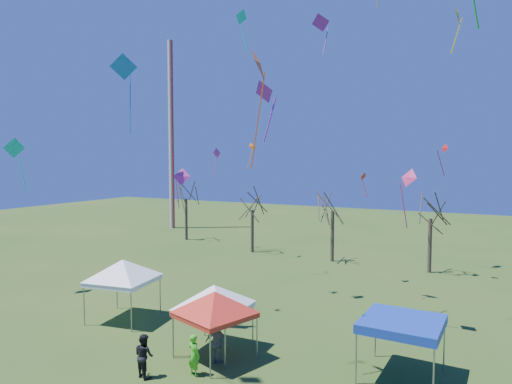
# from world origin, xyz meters

# --- Properties ---
(ground) EXTENTS (140.00, 140.00, 0.00)m
(ground) POSITION_xyz_m (0.00, 0.00, 0.00)
(ground) COLOR #264917
(ground) RESTS_ON ground
(radio_mast) EXTENTS (0.70, 0.70, 25.00)m
(radio_mast) POSITION_xyz_m (-28.00, 34.00, 12.50)
(radio_mast) COLOR silver
(radio_mast) RESTS_ON ground
(tree_0) EXTENTS (3.83, 3.83, 8.44)m
(tree_0) POSITION_xyz_m (-20.85, 27.38, 6.49)
(tree_0) COLOR #3D2D21
(tree_0) RESTS_ON ground
(tree_1) EXTENTS (3.42, 3.42, 7.54)m
(tree_1) POSITION_xyz_m (-10.77, 24.65, 5.79)
(tree_1) COLOR #3D2D21
(tree_1) RESTS_ON ground
(tree_2) EXTENTS (3.71, 3.71, 8.18)m
(tree_2) POSITION_xyz_m (-2.37, 24.38, 6.29)
(tree_2) COLOR #3D2D21
(tree_2) RESTS_ON ground
(tree_3) EXTENTS (3.59, 3.59, 7.91)m
(tree_3) POSITION_xyz_m (6.03, 24.04, 6.08)
(tree_3) COLOR #3D2D21
(tree_3) RESTS_ON ground
(tent_white_west) EXTENTS (4.56, 4.56, 4.07)m
(tent_white_west) POSITION_xyz_m (-8.40, 4.14, 3.29)
(tent_white_west) COLOR gray
(tent_white_west) RESTS_ON ground
(tent_white_mid) EXTENTS (4.27, 4.27, 3.76)m
(tent_white_mid) POSITION_xyz_m (-1.37, 2.88, 3.04)
(tent_white_mid) COLOR gray
(tent_white_mid) RESTS_ON ground
(tent_red) EXTENTS (3.98, 3.98, 3.70)m
(tent_red) POSITION_xyz_m (-0.86, 2.16, 2.98)
(tent_red) COLOR gray
(tent_red) RESTS_ON ground
(tent_blue) EXTENTS (3.35, 3.35, 2.54)m
(tent_blue) POSITION_xyz_m (7.19, 4.24, 2.34)
(tent_blue) COLOR gray
(tent_blue) RESTS_ON ground
(person_grey) EXTENTS (1.19, 0.70, 1.90)m
(person_grey) POSITION_xyz_m (-0.52, 1.81, 0.95)
(person_grey) COLOR slate
(person_grey) RESTS_ON ground
(person_dark) EXTENTS (1.07, 0.93, 1.87)m
(person_dark) POSITION_xyz_m (-2.60, -0.74, 0.93)
(person_dark) COLOR black
(person_dark) RESTS_ON ground
(person_green) EXTENTS (0.76, 0.61, 1.80)m
(person_green) POSITION_xyz_m (-0.77, 0.36, 0.90)
(person_green) COLOR green
(person_green) RESTS_ON ground
(kite_17) EXTENTS (1.18, 1.03, 3.31)m
(kite_17) POSITION_xyz_m (6.42, 9.91, 8.28)
(kite_17) COLOR #D83066
(kite_17) RESTS_ON ground
(kite_14) EXTENTS (1.03, 1.50, 3.81)m
(kite_14) POSITION_xyz_m (-18.69, 4.80, 10.06)
(kite_14) COLOR #0CB5A0
(kite_14) RESTS_ON ground
(kite_8) EXTENTS (1.59, 1.45, 4.21)m
(kite_8) POSITION_xyz_m (-7.00, 3.06, 14.12)
(kite_8) COLOR blue
(kite_8) RESTS_ON ground
(kite_19) EXTENTS (0.58, 0.78, 1.90)m
(kite_19) POSITION_xyz_m (1.84, 18.52, 7.97)
(kite_19) COLOR red
(kite_19) RESTS_ON ground
(kite_11) EXTENTS (1.34, 0.97, 2.69)m
(kite_11) POSITION_xyz_m (0.34, 13.03, 18.02)
(kite_11) COLOR #7417A5
(kite_11) RESTS_ON ground
(kite_27) EXTENTS (1.21, 0.97, 2.58)m
(kite_27) POSITION_xyz_m (1.83, 1.92, 12.10)
(kite_27) COLOR purple
(kite_27) RESTS_ON ground
(kite_25) EXTENTS (0.39, 0.86, 1.90)m
(kite_25) POSITION_xyz_m (9.01, 3.93, 14.77)
(kite_25) COLOR gold
(kite_25) RESTS_ON ground
(kite_5) EXTENTS (1.02, 1.46, 4.34)m
(kite_5) POSITION_xyz_m (2.92, -0.75, 12.61)
(kite_5) COLOR #F85B0D
(kite_5) RESTS_ON ground
(kite_13) EXTENTS (0.83, 1.06, 2.36)m
(kite_13) POSITION_xyz_m (-9.59, 22.48, 10.47)
(kite_13) COLOR orange
(kite_13) RESTS_ON ground
(kite_1) EXTENTS (1.04, 0.68, 2.22)m
(kite_1) POSITION_xyz_m (-4.45, 4.55, 8.35)
(kite_1) COLOR #CC2D92
(kite_1) RESTS_ON ground
(kite_24) EXTENTS (0.73, 1.08, 2.59)m
(kite_24) POSITION_xyz_m (-4.11, 10.56, 18.29)
(kite_24) COLOR #0BAFB3
(kite_24) RESTS_ON ground
(kite_2) EXTENTS (0.62, 1.18, 2.90)m
(kite_2) POSITION_xyz_m (-15.05, 24.94, 9.93)
(kite_2) COLOR #DF3195
(kite_2) RESTS_ON ground
(kite_22) EXTENTS (0.88, 0.87, 2.49)m
(kite_22) POSITION_xyz_m (7.07, 22.29, 10.03)
(kite_22) COLOR red
(kite_22) RESTS_ON ground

